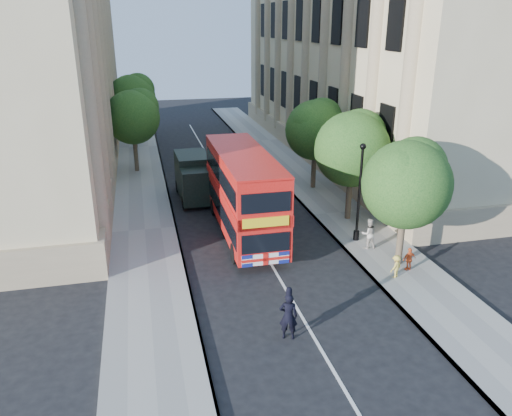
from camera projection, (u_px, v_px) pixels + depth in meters
ground at (301, 315)px, 19.65m from camera, size 120.00×120.00×0.00m
pavement_right at (340, 213)px, 29.99m from camera, size 3.50×80.00×0.12m
pavement_left at (145, 230)px, 27.50m from camera, size 3.50×80.00×0.12m
building_right at (372, 46)px, 41.37m from camera, size 12.00×38.00×18.00m
building_left at (14, 50)px, 35.39m from camera, size 12.00×38.00×18.00m
tree_right_near at (407, 180)px, 22.19m from camera, size 4.00×4.00×6.08m
tree_right_mid at (353, 145)px, 27.59m from camera, size 4.20×4.20×6.37m
tree_right_far at (316, 127)px, 33.11m from camera, size 4.00×4.00×6.15m
tree_left_far at (133, 114)px, 36.89m from camera, size 4.00×4.00×6.30m
tree_left_back at (132, 96)px, 44.09m from camera, size 4.20×4.20×6.65m
lamp_post at (359, 197)px, 25.32m from camera, size 0.32×0.32×5.16m
double_decker_bus at (243, 191)px, 26.36m from camera, size 2.60×9.63×4.44m
box_van at (194, 179)px, 32.06m from camera, size 2.15×5.01×2.84m
police_constable at (288, 316)px, 17.91m from camera, size 0.77×0.63×1.83m
woman_pedestrian at (369, 233)px, 24.96m from camera, size 0.78×0.61×1.57m
child_a at (409, 259)px, 22.78m from camera, size 0.67×0.33×1.10m
child_b at (396, 266)px, 22.15m from camera, size 0.79×0.67×1.06m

